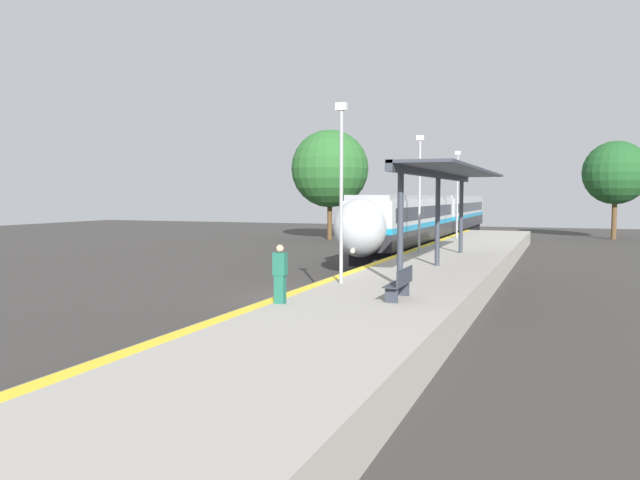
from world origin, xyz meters
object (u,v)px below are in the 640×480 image
(person_waiting, at_px, (280,273))
(lamppost_far, at_px, (457,189))
(train, at_px, (433,217))
(platform_bench, at_px, (401,283))
(lamppost_mid, at_px, (420,187))
(railway_signal, at_px, (394,216))
(lamppost_near, at_px, (341,182))

(person_waiting, bearing_deg, lamppost_far, 89.53)
(train, height_order, platform_bench, train)
(platform_bench, xyz_separation_m, person_waiting, (-2.88, -1.86, 0.35))
(lamppost_mid, bearing_deg, railway_signal, 110.19)
(train, height_order, person_waiting, train)
(lamppost_mid, bearing_deg, platform_bench, -79.58)
(lamppost_mid, bearing_deg, lamppost_near, -90.00)
(lamppost_near, height_order, lamppost_far, same)
(lamppost_near, xyz_separation_m, lamppost_far, (0.00, 23.93, 0.00))
(platform_bench, xyz_separation_m, lamppost_far, (-2.65, 26.38, 2.90))
(lamppost_mid, bearing_deg, lamppost_far, 90.00)
(lamppost_far, bearing_deg, lamppost_near, -90.00)
(person_waiting, relative_size, railway_signal, 0.40)
(railway_signal, relative_size, lamppost_far, 0.67)
(person_waiting, bearing_deg, railway_signal, 98.61)
(platform_bench, height_order, railway_signal, railway_signal)
(railway_signal, xyz_separation_m, lamppost_mid, (4.58, -12.47, 1.95))
(railway_signal, bearing_deg, lamppost_near, -79.38)
(railway_signal, bearing_deg, platform_bench, -74.94)
(person_waiting, bearing_deg, platform_bench, 32.85)
(lamppost_far, bearing_deg, platform_bench, -84.26)
(platform_bench, height_order, lamppost_far, lamppost_far)
(train, distance_m, railway_signal, 4.30)
(person_waiting, distance_m, lamppost_mid, 16.47)
(platform_bench, bearing_deg, lamppost_near, 137.31)
(railway_signal, xyz_separation_m, lamppost_far, (4.58, -0.50, 1.95))
(person_waiting, relative_size, lamppost_mid, 0.27)
(lamppost_mid, relative_size, lamppost_far, 1.00)
(train, xyz_separation_m, railway_signal, (-2.07, -3.77, 0.18))
(train, height_order, lamppost_near, lamppost_near)
(train, xyz_separation_m, platform_bench, (5.16, -30.65, -0.77))
(railway_signal, height_order, lamppost_near, lamppost_near)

